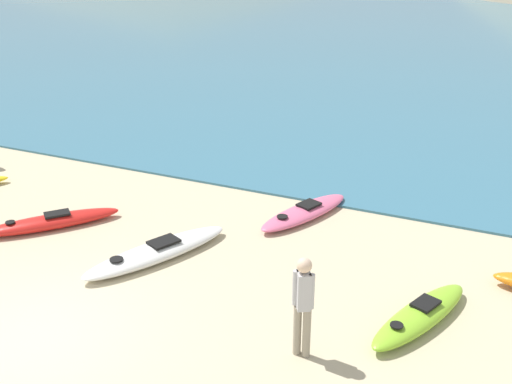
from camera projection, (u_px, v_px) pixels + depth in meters
ground_plane at (23, 341)px, 9.72m from camera, size 400.00×400.00×0.00m
bay_water at (437, 26)px, 45.10m from camera, size 160.00×70.00×0.06m
kayak_on_sand_0 at (305, 212)px, 14.00m from camera, size 1.67×2.89×0.31m
kayak_on_sand_1 at (420, 315)px, 10.12m from camera, size 1.55×2.71×0.36m
kayak_on_sand_3 at (51, 222)px, 13.48m from camera, size 2.45×2.70×0.35m
kayak_on_sand_5 at (157, 251)px, 12.20m from camera, size 2.07×3.35×0.34m
person_near_foreground at (303, 301)px, 9.03m from camera, size 0.35×0.30×1.72m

